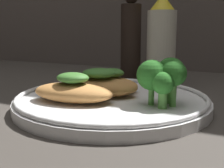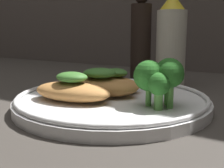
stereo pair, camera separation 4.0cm
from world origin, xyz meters
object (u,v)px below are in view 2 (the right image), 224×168
at_px(sauce_bottle, 171,42).
at_px(broccoli_bunch, 161,77).
at_px(pepper_grinder, 141,41).
at_px(plate, 112,100).

bearing_deg(sauce_bottle, broccoli_bunch, -73.63).
bearing_deg(broccoli_bunch, sauce_bottle, 106.37).
height_order(sauce_bottle, pepper_grinder, pepper_grinder).
height_order(plate, broccoli_bunch, broccoli_bunch).
relative_size(broccoli_bunch, sauce_bottle, 0.35).
relative_size(broccoli_bunch, pepper_grinder, 0.33).
bearing_deg(sauce_bottle, pepper_grinder, 180.00).
height_order(plate, pepper_grinder, pepper_grinder).
bearing_deg(broccoli_bunch, plate, 173.67).
distance_m(plate, sauce_bottle, 0.22).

